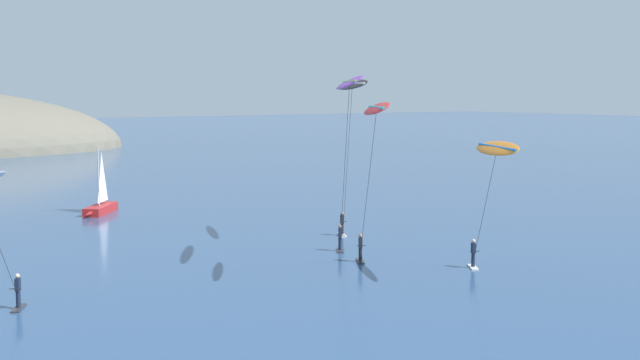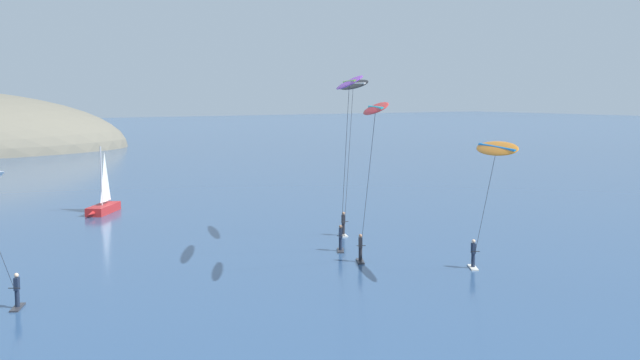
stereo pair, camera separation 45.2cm
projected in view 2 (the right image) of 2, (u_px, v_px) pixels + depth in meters
sailboat_near at (102, 206)px, 67.78m from camera, size 4.50×5.22×5.70m
kitesurfer_purple at (349, 94)px, 46.36m from camera, size 4.94×7.72×11.24m
kitesurfer_orange at (494, 158)px, 43.02m from camera, size 3.69×6.44×7.65m
kitesurfer_black at (352, 96)px, 54.20m from camera, size 3.16×5.92×11.13m
kitesurfer_red at (374, 124)px, 42.32m from camera, size 5.10×8.24×9.77m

